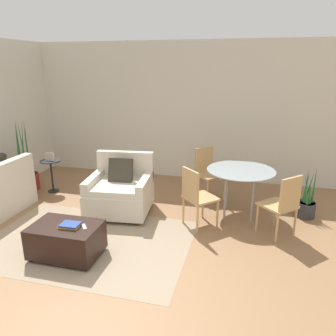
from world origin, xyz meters
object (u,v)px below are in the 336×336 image
(potted_plant_small, at_px, (306,205))
(armchair, at_px, (120,191))
(ottoman, at_px, (66,239))
(side_table, at_px, (51,170))
(dining_chair_near_left, at_px, (196,194))
(dining_chair_near_right, at_px, (283,202))
(potted_plant, at_px, (27,174))
(dining_chair_far_left, at_px, (207,169))
(book_stack, at_px, (70,225))
(tv_remote_primary, at_px, (84,227))
(picture_frame, at_px, (50,157))
(dining_table, at_px, (241,175))

(potted_plant_small, bearing_deg, armchair, -169.44)
(ottoman, bearing_deg, armchair, 83.67)
(side_table, height_order, potted_plant_small, potted_plant_small)
(dining_chair_near_left, height_order, dining_chair_near_right, same)
(potted_plant, xyz_separation_m, dining_chair_far_left, (3.38, 0.47, 0.22))
(ottoman, distance_m, dining_chair_far_left, 2.77)
(dining_chair_near_left, xyz_separation_m, dining_chair_far_left, (0.00, 1.20, 0.00))
(armchair, height_order, ottoman, armchair)
(book_stack, height_order, potted_plant_small, potted_plant_small)
(tv_remote_primary, bearing_deg, ottoman, -175.88)
(tv_remote_primary, bearing_deg, picture_frame, 131.75)
(dining_chair_near_left, bearing_deg, ottoman, -140.35)
(tv_remote_primary, bearing_deg, potted_plant_small, 34.39)
(ottoman, relative_size, potted_plant, 0.61)
(ottoman, relative_size, dining_chair_near_left, 0.93)
(ottoman, xyz_separation_m, side_table, (-1.43, 1.90, 0.19))
(armchair, xyz_separation_m, potted_plant, (-2.12, 0.50, -0.06))
(tv_remote_primary, bearing_deg, dining_chair_near_right, 26.05)
(dining_chair_near_left, relative_size, dining_chair_near_right, 1.00)
(ottoman, distance_m, potted_plant, 2.73)
(armchair, height_order, potted_plant, potted_plant)
(dining_chair_far_left, bearing_deg, potted_plant, -172.02)
(ottoman, height_order, dining_chair_near_right, dining_chair_near_right)
(dining_table, height_order, dining_chair_near_left, dining_chair_near_left)
(side_table, bearing_deg, potted_plant, -179.73)
(side_table, height_order, dining_table, dining_table)
(book_stack, bearing_deg, tv_remote_primary, 11.59)
(dining_chair_near_left, xyz_separation_m, dining_chair_near_right, (1.20, 0.00, 0.00))
(dining_chair_near_left, distance_m, dining_chair_near_right, 1.20)
(potted_plant, bearing_deg, side_table, 0.27)
(side_table, distance_m, potted_plant_small, 4.47)
(dining_table, height_order, dining_chair_far_left, dining_chair_far_left)
(ottoman, xyz_separation_m, dining_table, (2.01, 1.77, 0.42))
(picture_frame, xyz_separation_m, dining_chair_near_right, (4.03, -0.72, -0.17))
(picture_frame, bearing_deg, dining_chair_near_right, -10.18)
(ottoman, bearing_deg, dining_chair_near_left, 39.65)
(picture_frame, bearing_deg, dining_chair_far_left, 9.42)
(dining_chair_far_left, bearing_deg, armchair, -142.19)
(picture_frame, xyz_separation_m, dining_table, (3.44, -0.13, -0.03))
(dining_chair_near_right, bearing_deg, tv_remote_primary, -153.95)
(book_stack, height_order, dining_chair_near_right, dining_chair_near_right)
(dining_table, xyz_separation_m, potted_plant_small, (1.03, 0.16, -0.45))
(ottoman, distance_m, dining_chair_near_right, 2.87)
(potted_plant, bearing_deg, tv_remote_primary, -40.24)
(dining_chair_near_left, bearing_deg, potted_plant, 167.95)
(picture_frame, height_order, dining_chair_near_left, dining_chair_near_left)
(potted_plant, height_order, dining_chair_near_left, potted_plant)
(tv_remote_primary, xyz_separation_m, potted_plant, (-2.22, 1.87, -0.13))
(tv_remote_primary, height_order, side_table, side_table)
(picture_frame, distance_m, dining_table, 3.44)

